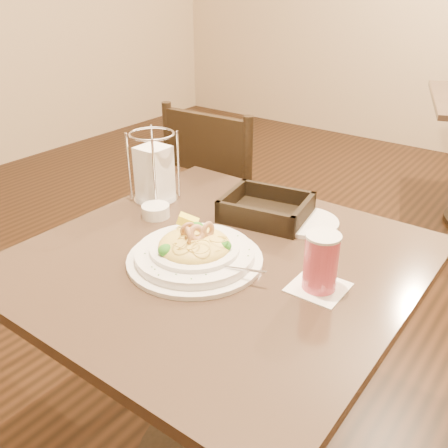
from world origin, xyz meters
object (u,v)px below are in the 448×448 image
Objects in this scene: drink_glass at (321,262)px; dining_chair_near at (225,206)px; main_table at (220,332)px; bread_basket at (266,210)px; pasta_bowl at (195,251)px; side_plate at (306,222)px; napkin_caddy at (154,172)px; butter_ramekin at (156,211)px.

dining_chair_near is at bearing 138.56° from drink_glass.
bread_basket is (-0.02, 0.25, 0.26)m from main_table.
pasta_bowl is 2.00× the size of side_plate.
drink_glass is (0.29, 0.08, 0.04)m from pasta_bowl.
napkin_caddy reaches higher than drink_glass.
pasta_bowl is 0.39m from napkin_caddy.
side_plate is at bearing 16.09° from napkin_caddy.
napkin_caddy reaches higher than bread_basket.
bread_basket is 3.30× the size of butter_ramekin.
dining_chair_near is at bearing 125.57° from main_table.
drink_glass is 0.54m from butter_ramekin.
main_table is 0.83m from dining_chair_near.
main_table is at bearing -84.63° from bread_basket.
butter_ramekin is at bearing 174.99° from drink_glass.
napkin_caddy is at bearing 133.53° from butter_ramekin.
butter_ramekin is at bearing -149.66° from side_plate.
side_plate is (-0.17, 0.26, -0.06)m from drink_glass.
bread_basket is at bearing 35.57° from butter_ramekin.
drink_glass is at bearing -12.07° from napkin_caddy.
pasta_bowl is 0.28m from butter_ramekin.
drink_glass is at bearing -5.01° from butter_ramekin.
main_table is at bearing -13.83° from butter_ramekin.
side_plate is at bearing 70.75° from pasta_bowl.
dining_chair_near is at bearing 137.16° from bread_basket.
butter_ramekin is at bearing -46.47° from napkin_caddy.
butter_ramekin is (-0.54, 0.05, -0.05)m from drink_glass.
pasta_bowl is 1.39× the size of bread_basket.
pasta_bowl is 1.69× the size of napkin_caddy.
side_plate is (0.57, -0.40, 0.26)m from dining_chair_near.
dining_chair_near is 0.64m from napkin_caddy.
pasta_bowl is at bearing 118.44° from dining_chair_near.
drink_glass is at bearing 135.25° from dining_chair_near.
dining_chair_near is 1.04m from drink_glass.
butter_ramekin is (-0.25, 0.12, -0.01)m from pasta_bowl.
dining_chair_near is 0.68m from bread_basket.
main_table is 6.76× the size of drink_glass.
side_plate is 0.42m from butter_ramekin.
napkin_caddy is 1.18× the size of side_plate.
pasta_bowl is (0.45, -0.73, 0.28)m from dining_chair_near.
bread_basket is at bearing 133.85° from dining_chair_near.
main_table is 11.43× the size of butter_ramekin.
main_table is at bearing 60.67° from pasta_bowl.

